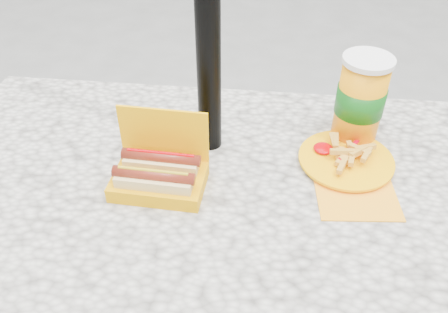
# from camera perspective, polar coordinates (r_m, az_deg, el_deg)

# --- Properties ---
(picnic_table) EXTENTS (1.20, 0.80, 0.75)m
(picnic_table) POSITION_cam_1_polar(r_m,az_deg,el_deg) (1.03, -2.71, -8.63)
(picnic_table) COLOR beige
(picnic_table) RESTS_ON ground
(hotdog_box) EXTENTS (0.19, 0.13, 0.15)m
(hotdog_box) POSITION_cam_1_polar(r_m,az_deg,el_deg) (0.95, -7.82, -2.05)
(hotdog_box) COLOR #FFAD00
(hotdog_box) RESTS_ON picnic_table
(fries_plate) EXTENTS (0.20, 0.28, 0.04)m
(fries_plate) POSITION_cam_1_polar(r_m,az_deg,el_deg) (1.04, 14.50, -0.54)
(fries_plate) COLOR #FF9E1A
(fries_plate) RESTS_ON picnic_table
(soda_cup) EXTENTS (0.11, 0.11, 0.20)m
(soda_cup) POSITION_cam_1_polar(r_m,az_deg,el_deg) (1.08, 16.08, 6.59)
(soda_cup) COLOR #FF9708
(soda_cup) RESTS_ON picnic_table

